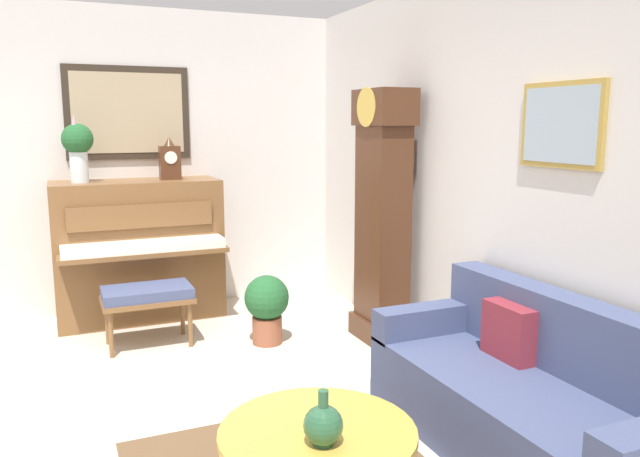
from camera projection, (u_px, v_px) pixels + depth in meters
name	position (u px, v px, depth m)	size (l,w,h in m)	color
ground_plane	(129.00, 445.00, 3.53)	(6.40, 6.00, 0.10)	beige
wall_left	(88.00, 162.00, 5.64)	(0.13, 4.90, 2.80)	silver
wall_back	(484.00, 176.00, 4.21)	(5.30, 0.13, 2.80)	silver
piano	(139.00, 250.00, 5.58)	(0.87, 1.44, 1.26)	brown
piano_bench	(147.00, 296.00, 4.90)	(0.42, 0.70, 0.48)	brown
grandfather_clock	(382.00, 224.00, 4.96)	(0.52, 0.34, 2.03)	#4C2B19
couch	(531.00, 399.00, 3.29)	(1.90, 0.80, 0.84)	#424C70
coffee_table	(318.00, 436.00, 2.73)	(0.88, 0.88, 0.43)	gold
mantel_clock	(170.00, 160.00, 5.56)	(0.13, 0.18, 0.38)	#4C2B19
flower_vase	(78.00, 146.00, 5.24)	(0.26, 0.26, 0.58)	silver
green_jug	(323.00, 425.00, 2.58)	(0.17, 0.17, 0.24)	#234C33
potted_plant	(267.00, 305.00, 4.97)	(0.36, 0.36, 0.56)	#935138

